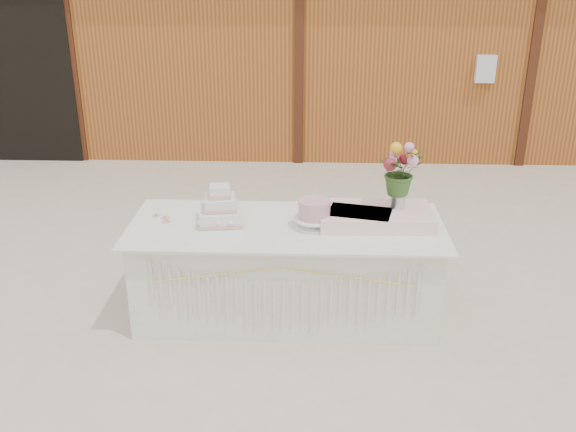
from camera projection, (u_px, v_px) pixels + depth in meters
name	position (u px, v px, depth m)	size (l,w,h in m)	color
ground	(287.00, 313.00, 5.16)	(80.00, 80.00, 0.00)	beige
barn	(302.00, 22.00, 10.06)	(12.60, 4.60, 3.30)	#A65C22
cake_table	(286.00, 270.00, 5.01)	(2.40, 1.00, 0.77)	white
wedding_cake	(221.00, 210.00, 4.89)	(0.38, 0.38, 0.30)	white
pink_cake_stand	(314.00, 212.00, 4.78)	(0.30, 0.30, 0.22)	white
satin_runner	(375.00, 216.00, 4.89)	(0.85, 0.49, 0.11)	#FFD3CD
flower_vase	(398.00, 198.00, 4.89)	(0.12, 0.12, 0.16)	silver
bouquet	(400.00, 165.00, 4.79)	(0.33, 0.29, 0.37)	#375B24
loose_flowers	(159.00, 222.00, 4.91)	(0.13, 0.32, 0.02)	pink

